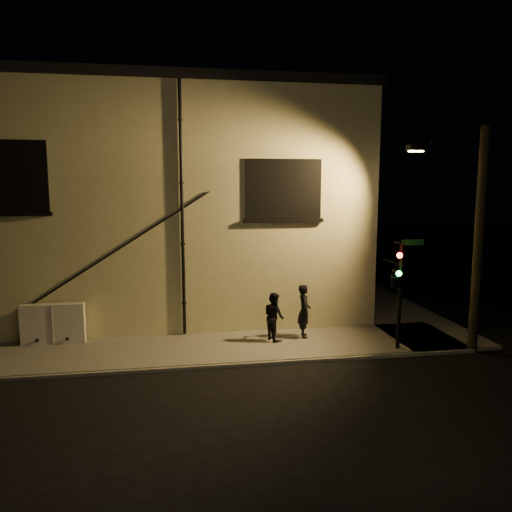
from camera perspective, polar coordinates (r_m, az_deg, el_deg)
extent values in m
plane|color=black|center=(14.66, -0.59, -12.38)|extent=(90.00, 90.00, 0.00)
cube|color=slate|center=(15.92, -12.39, -10.67)|extent=(20.00, 3.00, 0.12)
cube|color=slate|center=(23.78, 11.96, -4.36)|extent=(3.00, 16.00, 0.12)
cube|color=beige|center=(22.59, -11.85, 5.72)|extent=(16.00, 12.00, 8.50)
cube|color=black|center=(22.84, -12.19, 16.81)|extent=(16.20, 12.20, 0.30)
cube|color=black|center=(17.23, -26.27, 8.18)|extent=(2.20, 0.10, 2.20)
cube|color=#A5B28C|center=(17.25, -26.25, 8.18)|extent=(1.98, 0.05, 1.98)
cube|color=black|center=(16.96, 3.17, 7.66)|extent=(2.60, 0.10, 2.00)
cube|color=black|center=(16.98, 3.16, 7.66)|extent=(2.38, 0.05, 1.78)
cylinder|color=black|center=(16.50, -8.44, 5.18)|extent=(0.11, 0.11, 8.30)
cylinder|color=black|center=(16.75, -15.89, 0.49)|extent=(5.96, 0.04, 3.75)
cylinder|color=black|center=(16.73, -15.49, 0.70)|extent=(5.96, 0.04, 3.75)
cube|color=white|center=(17.26, -22.18, -7.17)|extent=(1.95, 0.33, 1.28)
imported|color=black|center=(16.67, 5.52, -6.26)|extent=(0.50, 0.69, 1.77)
imported|color=black|center=(16.32, 2.08, -6.91)|extent=(0.80, 0.91, 1.57)
cylinder|color=black|center=(15.88, 16.09, -4.52)|extent=(0.12, 0.12, 3.25)
imported|color=black|center=(15.55, 15.65, -2.18)|extent=(0.42, 1.96, 0.79)
sphere|color=#FF140C|center=(15.30, 16.09, 0.07)|extent=(0.17, 0.17, 0.17)
sphere|color=#14FF3F|center=(15.38, 16.02, -1.93)|extent=(0.17, 0.17, 0.17)
cube|color=#0C4C1E|center=(15.76, 17.47, 1.51)|extent=(0.70, 0.03, 0.18)
cylinder|color=black|center=(16.49, 24.10, 1.46)|extent=(0.29, 0.29, 6.85)
cylinder|color=black|center=(16.49, 21.26, 11.89)|extent=(1.74, 0.95, 0.10)
cube|color=black|center=(16.58, 17.83, 11.70)|extent=(0.55, 0.28, 0.18)
cube|color=#FFC672|center=(16.57, 17.81, 11.36)|extent=(0.42, 0.20, 0.04)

